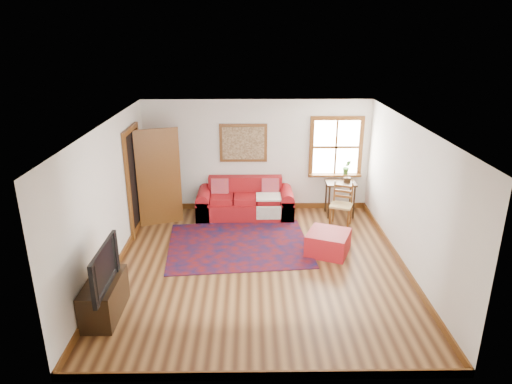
{
  "coord_description": "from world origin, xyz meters",
  "views": [
    {
      "loc": [
        -0.15,
        -7.07,
        3.93
      ],
      "look_at": [
        -0.05,
        0.6,
        1.17
      ],
      "focal_mm": 32.0,
      "sensor_mm": 36.0,
      "label": 1
    }
  ],
  "objects_px": {
    "ladder_back_chair": "(342,203)",
    "media_cabinet": "(104,298)",
    "red_ottoman": "(328,243)",
    "side_table": "(341,187)",
    "red_leather_sofa": "(245,203)"
  },
  "relations": [
    {
      "from": "side_table",
      "to": "ladder_back_chair",
      "type": "height_order",
      "value": "ladder_back_chair"
    },
    {
      "from": "ladder_back_chair",
      "to": "media_cabinet",
      "type": "bearing_deg",
      "value": -141.78
    },
    {
      "from": "red_ottoman",
      "to": "side_table",
      "type": "bearing_deg",
      "value": 95.82
    },
    {
      "from": "red_leather_sofa",
      "to": "red_ottoman",
      "type": "bearing_deg",
      "value": -50.12
    },
    {
      "from": "red_ottoman",
      "to": "side_table",
      "type": "relative_size",
      "value": 0.93
    },
    {
      "from": "red_leather_sofa",
      "to": "ladder_back_chair",
      "type": "height_order",
      "value": "ladder_back_chair"
    },
    {
      "from": "side_table",
      "to": "media_cabinet",
      "type": "distance_m",
      "value": 5.54
    },
    {
      "from": "red_leather_sofa",
      "to": "red_ottoman",
      "type": "distance_m",
      "value": 2.4
    },
    {
      "from": "ladder_back_chair",
      "to": "red_ottoman",
      "type": "bearing_deg",
      "value": -110.56
    },
    {
      "from": "red_leather_sofa",
      "to": "red_ottoman",
      "type": "relative_size",
      "value": 2.92
    },
    {
      "from": "red_leather_sofa",
      "to": "side_table",
      "type": "xyz_separation_m",
      "value": [
        2.09,
        -0.02,
        0.37
      ]
    },
    {
      "from": "ladder_back_chair",
      "to": "media_cabinet",
      "type": "height_order",
      "value": "ladder_back_chair"
    },
    {
      "from": "ladder_back_chair",
      "to": "media_cabinet",
      "type": "distance_m",
      "value": 5.11
    },
    {
      "from": "media_cabinet",
      "to": "red_ottoman",
      "type": "bearing_deg",
      "value": 28.15
    },
    {
      "from": "red_ottoman",
      "to": "ladder_back_chair",
      "type": "relative_size",
      "value": 0.78
    }
  ]
}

